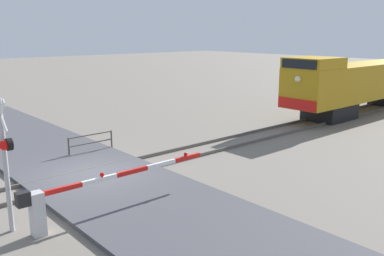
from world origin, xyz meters
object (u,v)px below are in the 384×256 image
locomotive (364,82)px  crossing_gate (67,198)px  guard_railing (91,141)px  crossing_signal (3,151)px

locomotive → crossing_gate: 24.10m
crossing_gate → guard_railing: crossing_gate is taller
locomotive → guard_railing: 20.01m
locomotive → crossing_signal: (2.62, -25.22, 0.30)m
crossing_signal → crossing_gate: bearing=60.9°
crossing_signal → guard_railing: 8.04m
locomotive → guard_railing: locomotive is taller
locomotive → crossing_gate: bearing=-81.9°
locomotive → crossing_signal: bearing=-84.1°
crossing_signal → crossing_gate: (0.77, 1.39, -1.51)m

